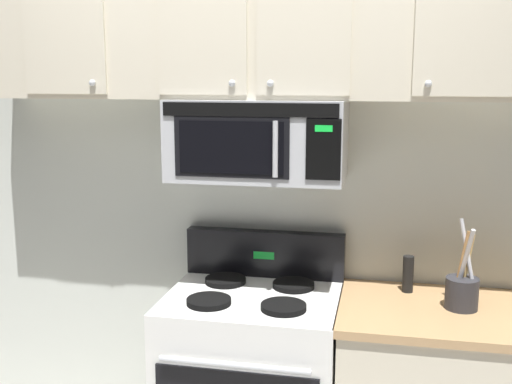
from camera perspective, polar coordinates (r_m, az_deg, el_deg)
The scene contains 5 objects.
back_wall at distance 3.03m, azimuth 1.16°, elevation 1.02°, with size 5.20×0.10×2.70m, color silver.
over_range_microwave at distance 2.75m, azimuth 0.21°, elevation 4.80°, with size 0.76×0.43×0.35m.
upper_cabinets at distance 2.77m, azimuth 0.35°, elevation 14.15°, with size 2.50×0.36×0.55m.
utensil_crock_charcoal at distance 2.75m, azimuth 18.24°, elevation -8.39°, with size 0.13×0.13×0.38m.
pepper_mill at distance 2.89m, azimuth 13.66°, elevation -7.26°, with size 0.05×0.05×0.16m, color black.
Camera 1 is at (0.55, -2.14, 1.85)m, focal length 43.98 mm.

